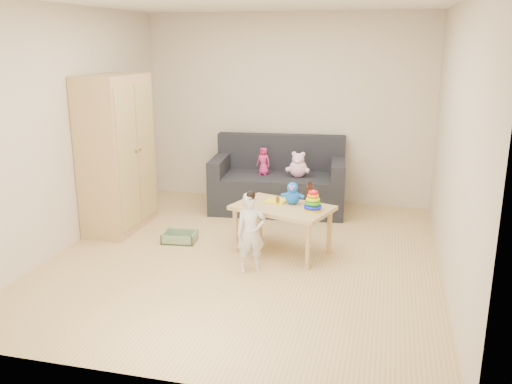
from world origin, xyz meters
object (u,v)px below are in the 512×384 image
(wardrobe, at_px, (117,154))
(toddler, at_px, (251,234))
(play_table, at_px, (282,229))
(sofa, at_px, (278,192))

(wardrobe, distance_m, toddler, 2.15)
(play_table, bearing_deg, sofa, 103.41)
(play_table, bearing_deg, toddler, -110.72)
(play_table, relative_size, toddler, 1.28)
(wardrobe, relative_size, toddler, 2.36)
(sofa, bearing_deg, wardrobe, -151.84)
(sofa, distance_m, toddler, 2.05)
(wardrobe, height_order, sofa, wardrobe)
(wardrobe, bearing_deg, play_table, -9.33)
(sofa, bearing_deg, toddler, -91.23)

